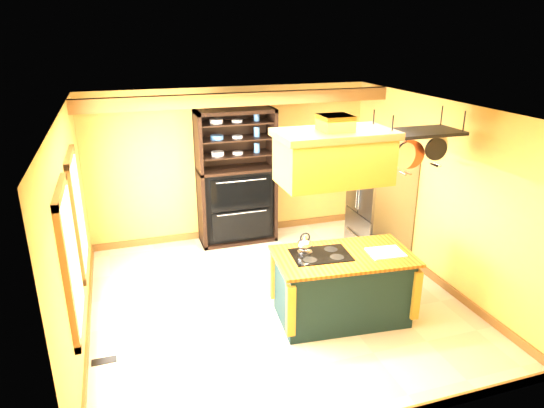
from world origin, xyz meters
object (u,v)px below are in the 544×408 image
kitchen_island (342,286)px  range_hood (334,155)px  pot_rack (416,141)px  hutch (236,192)px  refrigerator (379,207)px

kitchen_island → range_hood: range_hood is taller
pot_rack → hutch: pot_rack is taller
range_hood → pot_rack: size_ratio=1.17×
pot_rack → hutch: size_ratio=0.49×
kitchen_island → pot_rack: (0.91, 0.01, 1.86)m
kitchen_island → pot_rack: bearing=5.9°
kitchen_island → refrigerator: 2.13m
range_hood → pot_rack: same height
range_hood → refrigerator: bearing=44.3°
range_hood → hutch: bearing=99.4°
pot_rack → refrigerator: pot_rack is taller
kitchen_island → pot_rack: 2.07m
refrigerator → hutch: size_ratio=0.75×
range_hood → refrigerator: size_ratio=0.77×
kitchen_island → hutch: hutch is taller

